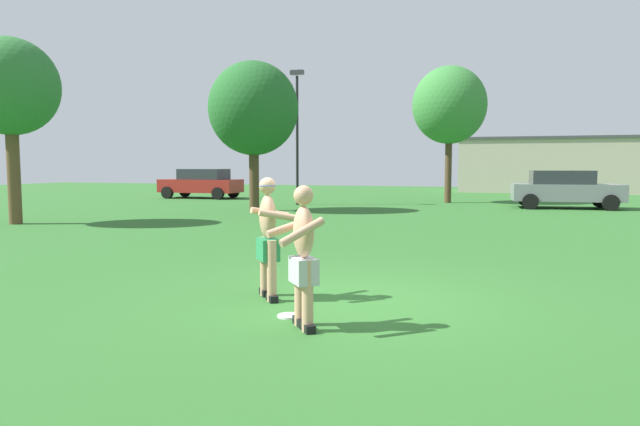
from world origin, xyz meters
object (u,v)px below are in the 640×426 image
player_in_gray (303,254)px  lamp_post (297,123)px  tree_right_field (449,105)px  tree_left_field (253,109)px  frisbee (289,316)px  car_gray_near_post (565,189)px  player_with_cap (268,232)px  car_red_mid_lot (202,183)px  tree_behind_players (10,88)px

player_in_gray → lamp_post: 19.81m
player_in_gray → tree_right_field: 22.26m
tree_left_field → tree_right_field: size_ratio=0.90×
lamp_post → tree_right_field: 7.33m
frisbee → lamp_post: bearing=109.1°
frisbee → tree_right_field: tree_right_field is taller
frisbee → car_gray_near_post: car_gray_near_post is taller
player_in_gray → car_gray_near_post: bearing=76.5°
player_with_cap → tree_left_field: (-6.17, 13.58, 3.06)m
car_gray_near_post → tree_left_field: tree_left_field is taller
tree_left_field → lamp_post: bearing=82.0°
car_gray_near_post → car_red_mid_lot: 18.09m
car_red_mid_lot → lamp_post: bearing=-26.2°
car_gray_near_post → player_in_gray: bearing=-103.5°
player_with_cap → car_gray_near_post: player_with_cap is taller
tree_left_field → car_gray_near_post: bearing=23.0°
car_red_mid_lot → player_with_cap: bearing=-59.0°
tree_behind_players → tree_left_field: bearing=53.1°
lamp_post → tree_left_field: 3.71m
player_with_cap → lamp_post: lamp_post is taller
lamp_post → tree_behind_players: bearing=-118.1°
frisbee → tree_right_field: bearing=89.7°
lamp_post → player_in_gray: bearing=-70.4°
player_with_cap → tree_left_field: bearing=114.4°
player_with_cap → player_in_gray: size_ratio=1.04×
player_with_cap → tree_behind_players: 13.53m
tree_right_field → tree_behind_players: bearing=-130.7°
car_gray_near_post → lamp_post: (-11.34, -1.36, 2.83)m
frisbee → car_red_mid_lot: 24.96m
car_red_mid_lot → tree_left_field: 9.79m
tree_left_field → tree_behind_players: 8.42m
player_with_cap → car_red_mid_lot: 23.92m
lamp_post → tree_behind_players: lamp_post is taller
car_red_mid_lot → tree_left_field: size_ratio=0.74×
player_with_cap → tree_left_field: 15.22m
player_with_cap → tree_right_field: tree_right_field is taller
player_in_gray → frisbee: size_ratio=5.82×
lamp_post → tree_behind_players: (-5.56, -10.40, 0.49)m
frisbee → tree_right_field: 22.02m
lamp_post → tree_left_field: (-0.51, -3.66, 0.33)m
player_with_cap → car_red_mid_lot: (-12.31, 20.52, -0.10)m
tree_right_field → frisbee: bearing=-90.3°
lamp_post → tree_right_field: bearing=28.5°
player_in_gray → car_gray_near_post: (4.76, 19.83, -0.03)m
car_red_mid_lot → frisbee: bearing=-58.8°
car_gray_near_post → tree_right_field: size_ratio=0.68×
car_gray_near_post → lamp_post: size_ratio=0.73×
player_in_gray → tree_right_field: size_ratio=0.25×
player_in_gray → tree_behind_players: tree_behind_players is taller
player_with_cap → tree_right_field: size_ratio=0.26×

